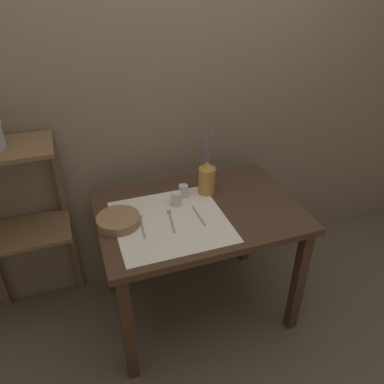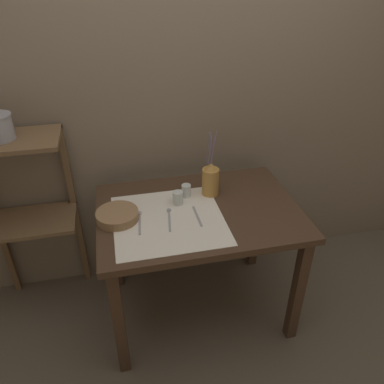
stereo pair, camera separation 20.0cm
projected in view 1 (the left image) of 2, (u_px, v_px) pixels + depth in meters
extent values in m
plane|color=brown|center=(197.00, 306.00, 2.53)|extent=(12.00, 12.00, 0.00)
cube|color=#7A6B56|center=(171.00, 111.00, 2.31)|extent=(7.00, 0.06, 2.40)
cube|color=#422D1E|center=(198.00, 212.00, 2.12)|extent=(1.13, 0.80, 0.04)
cube|color=#422D1E|center=(128.00, 329.00, 1.92)|extent=(0.06, 0.06, 0.76)
cube|color=#422D1E|center=(298.00, 282.00, 2.20)|extent=(0.06, 0.06, 0.76)
cube|color=#422D1E|center=(108.00, 248.00, 2.46)|extent=(0.06, 0.06, 0.76)
cube|color=#422D1E|center=(247.00, 218.00, 2.75)|extent=(0.06, 0.06, 0.76)
cube|color=brown|center=(24.00, 233.00, 2.15)|extent=(0.52, 0.33, 0.02)
cube|color=brown|center=(67.00, 219.00, 2.37)|extent=(0.04, 0.04, 1.19)
cube|color=silver|center=(171.00, 221.00, 2.01)|extent=(0.59, 0.58, 0.00)
cylinder|color=#B7843D|center=(207.00, 181.00, 2.22)|extent=(0.10, 0.10, 0.17)
cone|color=#B7843D|center=(207.00, 165.00, 2.16)|extent=(0.07, 0.07, 0.04)
cylinder|color=slate|center=(204.00, 147.00, 2.11)|extent=(0.02, 0.02, 0.18)
cylinder|color=slate|center=(207.00, 147.00, 2.11)|extent=(0.01, 0.04, 0.18)
cylinder|color=slate|center=(209.00, 147.00, 2.09)|extent=(0.05, 0.02, 0.19)
cylinder|color=slate|center=(208.00, 149.00, 2.11)|extent=(0.01, 0.04, 0.15)
cylinder|color=slate|center=(207.00, 150.00, 2.09)|extent=(0.02, 0.00, 0.17)
cylinder|color=slate|center=(210.00, 148.00, 2.10)|extent=(0.04, 0.04, 0.18)
cylinder|color=#8E6B47|center=(118.00, 221.00, 1.97)|extent=(0.23, 0.23, 0.05)
cylinder|color=silver|center=(177.00, 199.00, 2.12)|extent=(0.06, 0.06, 0.08)
cylinder|color=silver|center=(183.00, 191.00, 2.20)|extent=(0.06, 0.06, 0.08)
cube|color=#939399|center=(142.00, 227.00, 1.96)|extent=(0.03, 0.19, 0.00)
sphere|color=#939399|center=(140.00, 217.00, 2.04)|extent=(0.02, 0.02, 0.02)
cube|color=#939399|center=(172.00, 222.00, 2.00)|extent=(0.04, 0.19, 0.00)
sphere|color=#939399|center=(169.00, 212.00, 2.08)|extent=(0.02, 0.02, 0.02)
cube|color=#939399|center=(199.00, 216.00, 2.05)|extent=(0.01, 0.19, 0.00)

